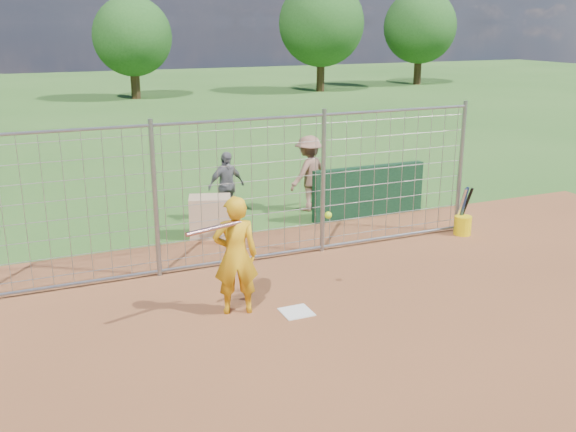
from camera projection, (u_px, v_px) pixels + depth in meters
name	position (u px, v px, depth m)	size (l,w,h in m)	color
ground	(291.00, 307.00, 9.45)	(100.00, 100.00, 0.00)	#2D591E
infield_dirt	(404.00, 417.00, 6.81)	(18.00, 18.00, 0.00)	brown
home_plate	(296.00, 312.00, 9.27)	(0.43, 0.43, 0.02)	silver
dugout_wall	(369.00, 191.00, 13.74)	(2.60, 0.20, 1.10)	#11381E
batter	(236.00, 256.00, 9.05)	(0.64, 0.42, 1.74)	gold
bystander_b	(226.00, 186.00, 13.44)	(0.86, 0.36, 1.47)	slate
bystander_c	(309.00, 173.00, 14.13)	(1.08, 0.62, 1.67)	#845948
equipment_bin	(210.00, 217.00, 12.48)	(0.80, 0.55, 0.80)	tan
equipment_in_play	(243.00, 225.00, 8.69)	(2.12, 0.33, 0.10)	silver
bucket_with_bats	(463.00, 223.00, 12.62)	(0.34, 0.38, 0.97)	yellow
backstop_fence	(244.00, 193.00, 10.84)	(9.08, 0.08, 2.60)	gray
tree_line	(134.00, 28.00, 34.26)	(44.66, 6.72, 6.48)	#3F2B19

